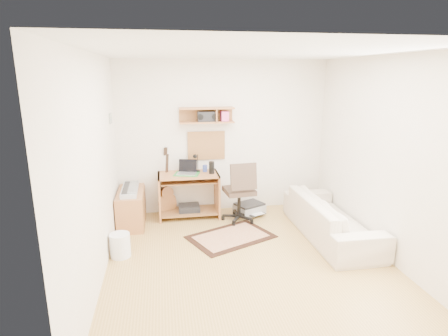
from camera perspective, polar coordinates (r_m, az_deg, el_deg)
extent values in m
cube|color=tan|center=(4.93, 3.88, -14.37)|extent=(3.60, 4.00, 0.01)
cube|color=white|center=(4.33, 4.49, 17.51)|extent=(3.60, 4.00, 0.01)
cube|color=white|center=(6.38, -0.11, 4.77)|extent=(3.60, 0.01, 2.60)
cube|color=white|center=(4.40, -19.33, -0.46)|extent=(0.01, 4.00, 2.60)
cube|color=white|center=(5.18, 23.94, 1.27)|extent=(0.01, 4.00, 2.60)
cube|color=#B2703E|center=(6.16, -2.69, 8.16)|extent=(0.90, 0.25, 0.26)
cube|color=tan|center=(6.34, -2.75, 3.49)|extent=(0.64, 0.03, 0.49)
cube|color=#4C8CBF|center=(5.78, -17.13, 7.35)|extent=(0.02, 0.20, 0.15)
cylinder|color=black|center=(6.12, -1.93, 0.05)|extent=(0.09, 0.09, 0.20)
cylinder|color=#374AA5|center=(6.26, -2.97, -0.05)|extent=(0.08, 0.08, 0.11)
cube|color=black|center=(6.15, -2.64, 7.97)|extent=(0.31, 0.14, 0.16)
cube|color=beige|center=(5.59, 1.07, -10.56)|extent=(1.40, 1.21, 0.02)
cube|color=#B2703E|center=(6.14, -14.15, -5.97)|extent=(0.40, 0.90, 0.55)
cube|color=#B2B5BA|center=(6.04, -14.33, -3.23)|extent=(0.24, 0.77, 0.07)
cylinder|color=white|center=(5.18, -15.75, -11.42)|extent=(0.27, 0.27, 0.32)
cube|color=#A5A8AA|center=(6.47, 3.94, -6.29)|extent=(0.58, 0.53, 0.18)
imported|color=beige|center=(5.71, 16.23, -6.41)|extent=(0.59, 2.01, 0.79)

